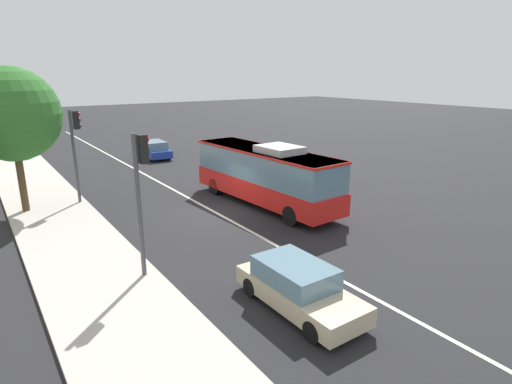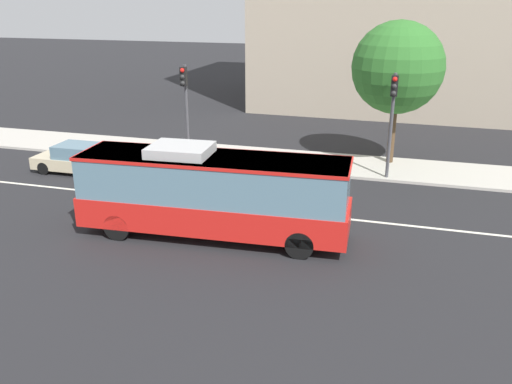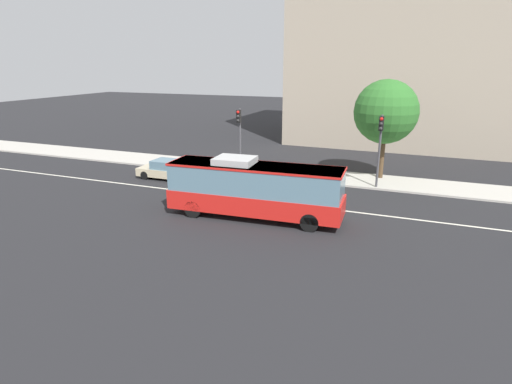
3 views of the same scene
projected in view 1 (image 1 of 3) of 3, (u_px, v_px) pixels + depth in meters
ground_plane at (216, 213)px, 22.11m from camera, size 160.00×160.00×0.00m
sidewalk_kerb at (71, 241)px, 18.20m from camera, size 80.00×3.96×0.14m
lane_centre_line at (216, 213)px, 22.11m from camera, size 76.00×0.16×0.01m
transit_bus at (265, 173)px, 22.98m from camera, size 10.12×3.05×3.46m
sedan_blue at (154, 149)px, 36.12m from camera, size 4.57×1.97×1.46m
sedan_beige at (298, 287)px, 13.01m from camera, size 4.51×1.84×1.46m
traffic_light_near_corner at (141, 181)px, 14.22m from camera, size 0.34×0.62×5.20m
traffic_light_mid_block at (76, 141)px, 22.66m from camera, size 0.32×0.62×5.20m
street_tree_kerbside_left at (11, 115)px, 20.70m from camera, size 4.66×4.66×7.45m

